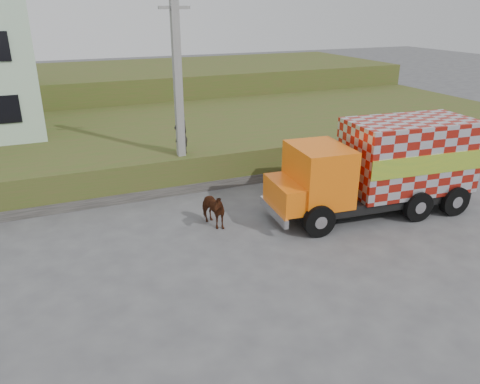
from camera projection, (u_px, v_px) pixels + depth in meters
name	position (u px, v px, depth m)	size (l,w,h in m)	color
ground	(248.00, 229.00, 16.34)	(120.00, 120.00, 0.00)	#474749
embankment	(171.00, 139.00, 24.60)	(40.00, 12.00, 1.50)	#3C551C
embankment_far	(128.00, 89.00, 34.58)	(40.00, 12.00, 3.00)	#3C551C
retaining_strip	(162.00, 191.00, 19.13)	(16.00, 0.50, 0.40)	#595651
utility_pole	(178.00, 93.00, 18.39)	(1.20, 0.30, 8.00)	gray
cargo_truck	(383.00, 167.00, 17.15)	(7.89, 3.25, 3.44)	black
cow	(211.00, 209.00, 16.37)	(0.70, 1.53, 1.29)	black
pedestrian	(181.00, 133.00, 19.22)	(0.64, 0.42, 1.77)	#322E2C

